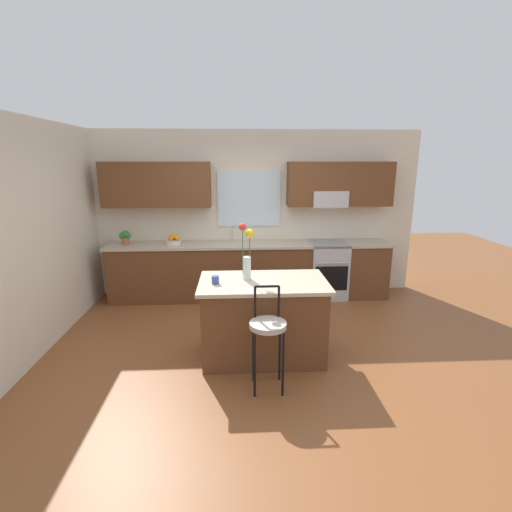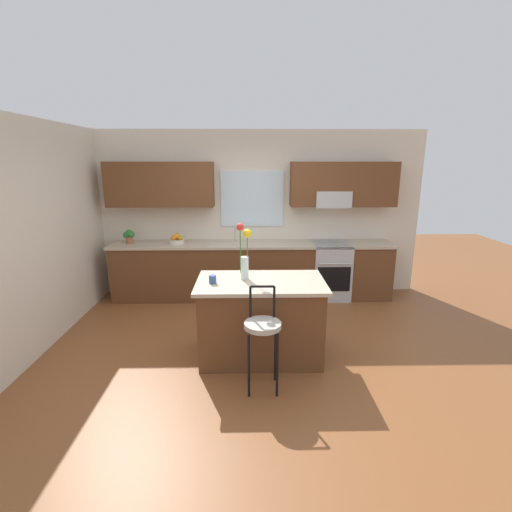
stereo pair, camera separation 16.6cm
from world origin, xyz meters
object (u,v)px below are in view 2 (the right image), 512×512
bar_stool_near (263,330)px  mug_ceramic (213,279)px  oven_range (330,270)px  fruit_bowl_oranges (177,240)px  flower_vase (245,253)px  kitchen_island (261,319)px  potted_plant_small (129,236)px

bar_stool_near → mug_ceramic: size_ratio=11.58×
oven_range → fruit_bowl_oranges: size_ratio=3.83×
mug_ceramic → bar_stool_near: bearing=-46.8°
flower_vase → bar_stool_near: bearing=-75.7°
flower_vase → fruit_bowl_oranges: flower_vase is taller
flower_vase → fruit_bowl_oranges: bearing=120.7°
bar_stool_near → fruit_bowl_oranges: bearing=116.7°
kitchen_island → flower_vase: (-0.18, 0.07, 0.76)m
oven_range → potted_plant_small: (-3.26, 0.03, 0.59)m
fruit_bowl_oranges → oven_range: bearing=-0.6°
kitchen_island → potted_plant_small: size_ratio=6.28×
kitchen_island → bar_stool_near: (0.00, -0.63, 0.17)m
mug_ceramic → fruit_bowl_oranges: size_ratio=0.38×
oven_range → fruit_bowl_oranges: bearing=179.4°
oven_range → flower_vase: flower_vase is taller
fruit_bowl_oranges → potted_plant_small: (-0.76, -0.00, 0.07)m
oven_range → flower_vase: size_ratio=1.44×
bar_stool_near → flower_vase: 0.93m
kitchen_island → bar_stool_near: size_ratio=1.37×
mug_ceramic → fruit_bowl_oranges: fruit_bowl_oranges is taller
flower_vase → oven_range: bearing=53.2°
kitchen_island → bar_stool_near: bearing=-90.0°
oven_range → fruit_bowl_oranges: 2.56m
kitchen_island → mug_ceramic: (-0.53, -0.07, 0.50)m
oven_range → mug_ceramic: size_ratio=10.22×
bar_stool_near → mug_ceramic: bar_stool_near is taller
bar_stool_near → potted_plant_small: (-2.06, 2.58, 0.42)m
flower_vase → fruit_bowl_oranges: (-1.12, 1.88, -0.24)m
fruit_bowl_oranges → bar_stool_near: bearing=-63.3°
kitchen_island → flower_vase: flower_vase is taller
bar_stool_near → kitchen_island: bearing=90.0°
kitchen_island → mug_ceramic: mug_ceramic is taller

